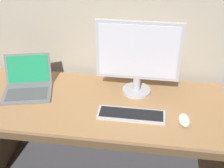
# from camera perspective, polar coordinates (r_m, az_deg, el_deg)

# --- Properties ---
(desk) EXTENTS (1.64, 0.69, 0.72)m
(desk) POSITION_cam_1_polar(r_m,az_deg,el_deg) (2.05, -2.71, -9.22)
(desk) COLOR #A87A4C
(desk) RESTS_ON ground
(laptop_space_gray) EXTENTS (0.37, 0.37, 0.22)m
(laptop_space_gray) POSITION_cam_1_polar(r_m,az_deg,el_deg) (2.07, -15.86, -0.29)
(laptop_space_gray) COLOR slate
(laptop_space_gray) RESTS_ON desk
(external_monitor) EXTENTS (0.53, 0.19, 0.50)m
(external_monitor) POSITION_cam_1_polar(r_m,az_deg,el_deg) (1.87, 5.01, 5.25)
(external_monitor) COLOR #B7B7BC
(external_monitor) RESTS_ON desk
(wired_keyboard) EXTENTS (0.40, 0.13, 0.02)m
(wired_keyboard) POSITION_cam_1_polar(r_m,az_deg,el_deg) (1.78, 3.70, -5.91)
(wired_keyboard) COLOR #BCBCC1
(wired_keyboard) RESTS_ON desk
(computer_mouse) EXTENTS (0.08, 0.13, 0.04)m
(computer_mouse) POSITION_cam_1_polar(r_m,az_deg,el_deg) (1.77, 13.67, -6.71)
(computer_mouse) COLOR white
(computer_mouse) RESTS_ON desk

